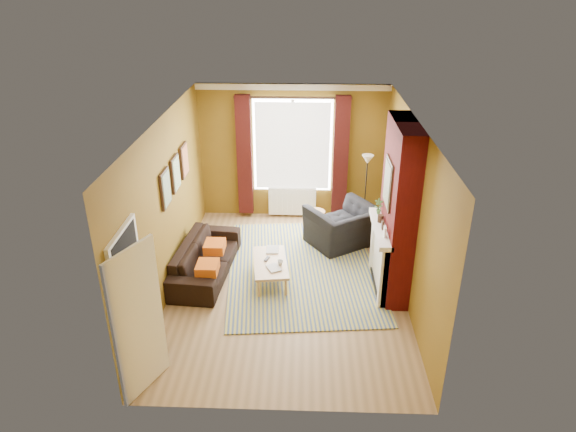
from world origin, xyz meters
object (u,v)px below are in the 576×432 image
object	(u,v)px
armchair	(343,226)
coffee_table	(270,264)
wicker_stool	(315,222)
floor_lamp	(367,172)
sofa	(206,258)

from	to	relation	value
armchair	coffee_table	distance (m)	1.85
wicker_stool	coffee_table	bearing A→B (deg)	-113.55
armchair	wicker_stool	world-z (taller)	armchair
coffee_table	wicker_stool	world-z (taller)	wicker_stool
wicker_stool	floor_lamp	world-z (taller)	floor_lamp
floor_lamp	sofa	bearing A→B (deg)	-147.83
sofa	floor_lamp	distance (m)	3.54
sofa	floor_lamp	bearing A→B (deg)	-52.84
armchair	wicker_stool	xyz separation A→B (m)	(-0.51, 0.45, -0.15)
coffee_table	wicker_stool	distance (m)	1.93
coffee_table	wicker_stool	xyz separation A→B (m)	(0.77, 1.77, -0.08)
armchair	floor_lamp	world-z (taller)	floor_lamp
sofa	coffee_table	world-z (taller)	sofa
coffee_table	wicker_stool	bearing A→B (deg)	58.92
sofa	floor_lamp	xyz separation A→B (m)	(2.88, 1.81, 0.95)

